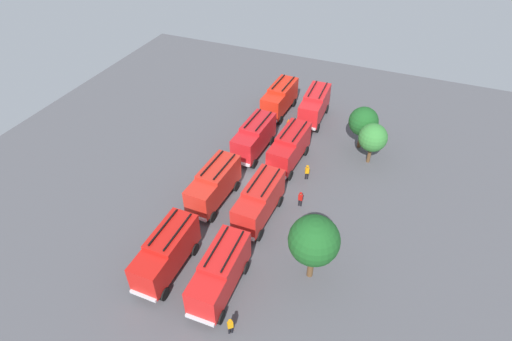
# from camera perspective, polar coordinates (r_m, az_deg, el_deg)

# --- Properties ---
(ground_plane) EXTENTS (64.74, 64.74, 0.00)m
(ground_plane) POSITION_cam_1_polar(r_m,az_deg,el_deg) (44.23, -0.00, -1.41)
(ground_plane) COLOR #4C4C51
(fire_truck_0) EXTENTS (7.30, 3.01, 3.88)m
(fire_truck_0) POSITION_cam_1_polar(r_m,az_deg,el_deg) (54.75, 3.29, 9.99)
(fire_truck_0) COLOR red
(fire_truck_0) RESTS_ON ground
(fire_truck_1) EXTENTS (7.30, 3.01, 3.88)m
(fire_truck_1) POSITION_cam_1_polar(r_m,az_deg,el_deg) (47.02, -0.26, 4.68)
(fire_truck_1) COLOR red
(fire_truck_1) RESTS_ON ground
(fire_truck_2) EXTENTS (7.31, 3.03, 3.88)m
(fire_truck_2) POSITION_cam_1_polar(r_m,az_deg,el_deg) (40.74, -5.82, -1.87)
(fire_truck_2) COLOR red
(fire_truck_2) RESTS_ON ground
(fire_truck_3) EXTENTS (7.20, 2.75, 3.88)m
(fire_truck_3) POSITION_cam_1_polar(r_m,az_deg,el_deg) (35.34, -12.26, -10.91)
(fire_truck_3) COLOR red
(fire_truck_3) RESTS_ON ground
(fire_truck_4) EXTENTS (7.27, 2.93, 3.88)m
(fire_truck_4) POSITION_cam_1_polar(r_m,az_deg,el_deg) (53.59, 8.08, 8.95)
(fire_truck_4) COLOR red
(fire_truck_4) RESTS_ON ground
(fire_truck_5) EXTENTS (7.33, 3.10, 3.88)m
(fire_truck_5) POSITION_cam_1_polar(r_m,az_deg,el_deg) (45.51, 4.63, 3.22)
(fire_truck_5) COLOR red
(fire_truck_5) RESTS_ON ground
(fire_truck_6) EXTENTS (7.29, 2.97, 3.88)m
(fire_truck_6) POSITION_cam_1_polar(r_m,az_deg,el_deg) (38.80, 0.44, -4.14)
(fire_truck_6) COLOR red
(fire_truck_6) RESTS_ON ground
(fire_truck_7) EXTENTS (7.25, 2.89, 3.88)m
(fire_truck_7) POSITION_cam_1_polar(r_m,az_deg,el_deg) (33.42, -5.00, -13.79)
(fire_truck_7) COLOR red
(fire_truck_7) RESTS_ON ground
(firefighter_0) EXTENTS (0.46, 0.47, 1.62)m
(firefighter_0) POSITION_cam_1_polar(r_m,az_deg,el_deg) (32.27, -3.57, -20.61)
(firefighter_0) COLOR black
(firefighter_0) RESTS_ON ground
(firefighter_1) EXTENTS (0.39, 0.48, 1.78)m
(firefighter_1) POSITION_cam_1_polar(r_m,az_deg,el_deg) (44.15, 7.05, -0.16)
(firefighter_1) COLOR black
(firefighter_1) RESTS_ON ground
(firefighter_2) EXTENTS (0.28, 0.42, 1.69)m
(firefighter_2) POSITION_cam_1_polar(r_m,az_deg,el_deg) (40.98, 6.14, -3.87)
(firefighter_2) COLOR black
(firefighter_2) RESTS_ON ground
(tree_0) EXTENTS (3.36, 3.36, 5.21)m
(tree_0) POSITION_cam_1_polar(r_m,az_deg,el_deg) (48.70, 14.60, 6.54)
(tree_0) COLOR brown
(tree_0) RESTS_ON ground
(tree_1) EXTENTS (3.13, 3.13, 4.85)m
(tree_1) POSITION_cam_1_polar(r_m,az_deg,el_deg) (46.64, 15.82, 4.36)
(tree_1) COLOR brown
(tree_1) RESTS_ON ground
(tree_2) EXTENTS (4.11, 4.11, 6.37)m
(tree_2) POSITION_cam_1_polar(r_m,az_deg,el_deg) (32.82, 8.00, -9.56)
(tree_2) COLOR brown
(tree_2) RESTS_ON ground
(traffic_cone_0) EXTENTS (0.46, 0.46, 0.66)m
(traffic_cone_0) POSITION_cam_1_polar(r_m,az_deg,el_deg) (53.40, 4.49, 6.84)
(traffic_cone_0) COLOR #F2600C
(traffic_cone_0) RESTS_ON ground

